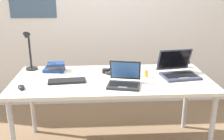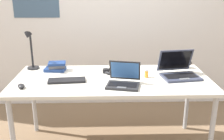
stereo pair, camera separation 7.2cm
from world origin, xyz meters
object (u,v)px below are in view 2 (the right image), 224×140
Objects in this scene: laptop_near_lamp at (179,72)px; coffee_mug at (185,63)px; laptop_back_right at (123,81)px; headphones at (113,71)px; cell_phone at (170,68)px; external_keyboard at (67,80)px; pill_bottle at (146,73)px; book_stack at (56,67)px; desk_lamp at (31,51)px; computer_mouse at (21,86)px.

coffee_mug is (0.13, 0.27, -0.00)m from laptop_near_lamp.
laptop_back_right is at bearing -144.30° from coffee_mug.
cell_phone is at bearing 12.97° from headphones.
pill_bottle is (0.72, 0.09, 0.03)m from external_keyboard.
laptop_near_lamp reaches higher than headphones.
cell_phone is (0.51, 0.47, -0.04)m from laptop_back_right.
cell_phone is 0.16m from coffee_mug.
external_keyboard is 1.54× the size of book_stack.
desk_lamp is 0.85m from headphones.
laptop_back_right is 3.99× the size of pill_bottle.
desk_lamp is 1.87× the size of headphones.
coffee_mug is at bearing -7.52° from computer_mouse.
desk_lamp is 1.21× the size of external_keyboard.
cell_phone is (1.01, 0.36, -0.01)m from external_keyboard.
laptop_back_right is 0.77m from book_stack.
pill_bottle is at bearing 2.07° from external_keyboard.
laptop_near_lamp is 1.75× the size of headphones.
coffee_mug reaches higher than cell_phone.
external_keyboard is 0.39m from computer_mouse.
laptop_near_lamp is at bearing -16.05° from computer_mouse.
headphones is 0.58m from book_stack.
laptop_near_lamp is at bearing 21.81° from laptop_back_right.
laptop_near_lamp is at bearing 2.98° from pill_bottle.
book_stack is 1.90× the size of coffee_mug.
desk_lamp is at bearing 152.97° from laptop_back_right.
book_stack is at bearing -162.67° from cell_phone.
desk_lamp is at bearing 67.97° from computer_mouse.
cell_phone is at bearing 43.70° from pill_bottle.
book_stack is (0.21, 0.46, 0.02)m from computer_mouse.
pill_bottle is 0.52m from coffee_mug.
laptop_back_right is at bearing -17.28° from external_keyboard.
cell_phone is (1.40, 0.01, -0.19)m from desk_lamp.
laptop_near_lamp is at bearing -69.77° from cell_phone.
coffee_mug is (1.17, 0.37, 0.03)m from external_keyboard.
desk_lamp is 1.86× the size of book_stack.
headphones reaches higher than computer_mouse.
book_stack reaches higher than headphones.
pill_bottle reaches higher than external_keyboard.
laptop_near_lamp reaches higher than laptop_back_right.
computer_mouse is 1.61m from coffee_mug.
laptop_back_right is 0.86m from computer_mouse.
laptop_back_right is at bearing -33.12° from book_stack.
pill_bottle reaches higher than computer_mouse.
coffee_mug is at bearing 32.65° from pill_bottle.
computer_mouse is 0.87m from headphones.
cell_phone is (1.37, 0.50, -0.01)m from computer_mouse.
book_stack is (-1.18, 0.21, -0.01)m from laptop_near_lamp.
coffee_mug is at bearing 12.68° from external_keyboard.
pill_bottle is at bearing 41.00° from laptop_back_right.
laptop_near_lamp is 1.20m from book_stack.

